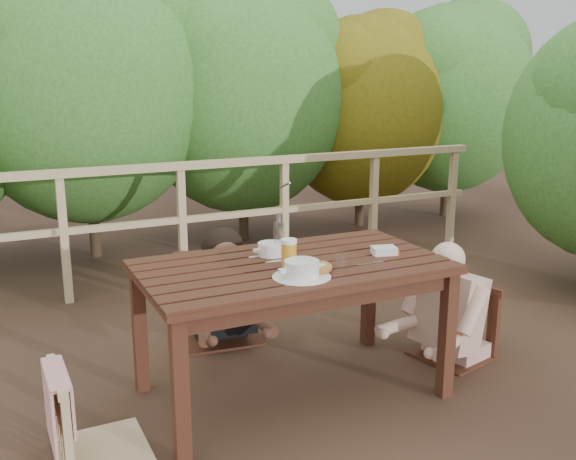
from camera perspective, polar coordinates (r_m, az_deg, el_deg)
name	(u,v)px	position (r m, az deg, el deg)	size (l,w,h in m)	color
ground	(292,392)	(3.63, 0.35, -14.12)	(60.00, 60.00, 0.00)	#4A3022
table	(292,330)	(3.47, 0.36, -8.83)	(1.56, 0.88, 0.72)	#381C11
chair_left	(98,369)	(3.07, -16.42, -11.65)	(0.41, 0.41, 0.82)	tan
chair_far	(218,263)	(4.17, -6.16, -2.90)	(0.50, 0.50, 1.01)	#381C11
chair_right	(456,292)	(4.01, 14.54, -5.30)	(0.41, 0.41, 0.83)	#381C11
woman	(217,250)	(4.16, -6.28, -1.80)	(0.47, 0.58, 1.17)	black
diner_right	(462,260)	(3.98, 15.04, -2.59)	(0.49, 0.60, 1.22)	tan
railing	(182,225)	(5.22, -9.29, 0.41)	(5.60, 0.10, 1.01)	tan
hedge_row	(181,49)	(6.34, -9.41, 15.47)	(6.60, 1.60, 3.80)	#366928
soup_near	(302,270)	(3.11, 1.21, -3.55)	(0.29, 0.29, 0.10)	white
soup_far	(272,250)	(3.47, -1.45, -1.80)	(0.25, 0.25, 0.08)	white
bread_roll	(320,268)	(3.18, 2.88, -3.38)	(0.12, 0.09, 0.07)	#B07A2D
beer_glass	(289,254)	(3.26, 0.08, -2.15)	(0.08, 0.08, 0.16)	orange
bottle	(279,236)	(3.46, -0.81, -0.49)	(0.06, 0.06, 0.24)	white
tumbler	(340,262)	(3.27, 4.61, -2.87)	(0.07, 0.07, 0.08)	white
butter_tub	(384,252)	(3.53, 8.44, -1.92)	(0.13, 0.09, 0.06)	white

